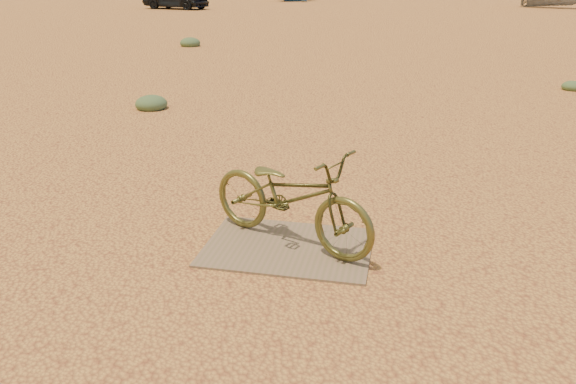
# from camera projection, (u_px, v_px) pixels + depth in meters

# --- Properties ---
(ground) EXTENTS (120.00, 120.00, 0.00)m
(ground) POSITION_uv_depth(u_px,v_px,m) (280.00, 245.00, 5.37)
(ground) COLOR #CB9147
(ground) RESTS_ON ground
(plywood_board) EXTENTS (1.55, 1.10, 0.02)m
(plywood_board) POSITION_uv_depth(u_px,v_px,m) (288.00, 247.00, 5.30)
(plywood_board) COLOR brown
(plywood_board) RESTS_ON ground
(bicycle) EXTENTS (1.89, 1.32, 0.94)m
(bicycle) POSITION_uv_depth(u_px,v_px,m) (291.00, 196.00, 5.21)
(bicycle) COLOR #505025
(bicycle) RESTS_ON plywood_board
(kale_a) EXTENTS (0.61, 0.61, 0.33)m
(kale_a) POSITION_uv_depth(u_px,v_px,m) (152.00, 109.00, 10.74)
(kale_a) COLOR #496140
(kale_a) RESTS_ON ground
(kale_b) EXTENTS (0.46, 0.46, 0.26)m
(kale_b) POSITION_uv_depth(u_px,v_px,m) (572.00, 90.00, 12.46)
(kale_b) COLOR #496140
(kale_b) RESTS_ON ground
(kale_c) EXTENTS (0.71, 0.71, 0.39)m
(kale_c) POSITION_uv_depth(u_px,v_px,m) (190.00, 46.00, 19.80)
(kale_c) COLOR #496140
(kale_c) RESTS_ON ground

